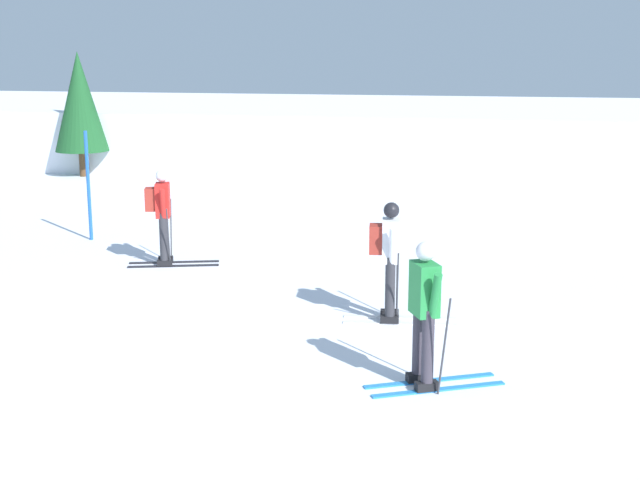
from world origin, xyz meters
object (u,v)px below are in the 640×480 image
(skier_red, at_px, (162,212))
(conifer_far_left, at_px, (80,102))
(skier_white, at_px, (389,256))
(trail_marker_pole, at_px, (88,186))
(skier_green, at_px, (425,311))

(skier_red, distance_m, conifer_far_left, 11.62)
(conifer_far_left, bearing_deg, skier_white, -48.49)
(skier_red, xyz_separation_m, trail_marker_pole, (-2.20, 1.64, 0.14))
(skier_white, xyz_separation_m, conifer_far_left, (-10.68, 12.06, 1.24))
(skier_green, bearing_deg, conifer_far_left, 128.27)
(skier_white, relative_size, conifer_far_left, 0.47)
(skier_white, bearing_deg, trail_marker_pole, 148.19)
(skier_white, relative_size, trail_marker_pole, 0.78)
(skier_white, distance_m, skier_green, 2.46)
(skier_green, height_order, trail_marker_pole, trail_marker_pole)
(skier_white, distance_m, trail_marker_pole, 7.67)
(skier_white, xyz_separation_m, trail_marker_pole, (-6.52, 4.04, 0.14))
(skier_green, bearing_deg, trail_marker_pole, 138.44)
(skier_red, height_order, trail_marker_pole, trail_marker_pole)
(conifer_far_left, bearing_deg, skier_green, -51.73)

